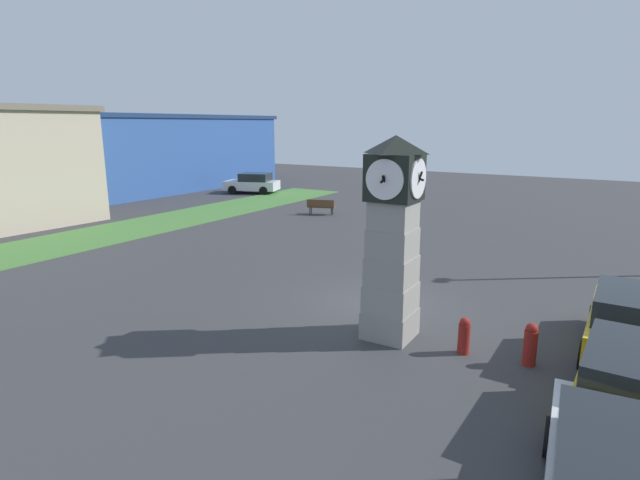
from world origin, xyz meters
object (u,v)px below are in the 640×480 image
car_by_building (637,325)px  bollard_near_tower (464,335)px  bollard_mid_row (530,344)px  clock_tower (393,239)px  bench (321,206)px  car_far_lot (253,183)px

car_by_building → bollard_near_tower: bearing=117.3°
bollard_mid_row → car_by_building: bearing=-51.7°
clock_tower → bollard_near_tower: clock_tower is taller
bollard_near_tower → bench: size_ratio=0.52×
clock_tower → car_by_building: size_ratio=1.21×
bollard_mid_row → car_by_building: (1.54, -1.95, 0.33)m
car_by_building → car_far_lot: size_ratio=0.93×
clock_tower → car_far_lot: bearing=46.0°
bollard_near_tower → bollard_mid_row: 1.41m
bench → car_far_lot: bearing=60.5°
clock_tower → car_by_building: (1.72, -5.18, -1.68)m
bollard_near_tower → car_by_building: 3.78m
bollard_mid_row → clock_tower: bearing=93.3°
clock_tower → bollard_mid_row: (0.19, -3.24, -2.00)m
bench → clock_tower: bearing=-143.0°
car_by_building → clock_tower: bearing=108.4°
bollard_mid_row → car_by_building: 2.50m
car_far_lot → clock_tower: bearing=-134.0°
bench → bollard_mid_row: bearing=-134.9°
clock_tower → bench: (13.71, 10.33, -1.97)m
bollard_mid_row → bollard_near_tower: bearing=97.6°
clock_tower → bollard_near_tower: 2.76m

